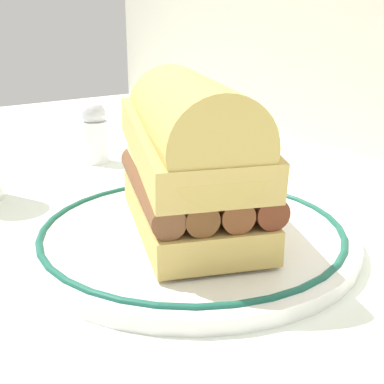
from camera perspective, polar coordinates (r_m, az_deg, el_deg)
ground_plane at (r=0.42m, az=-1.82°, el=-7.48°), size 1.50×1.50×0.00m
plate at (r=0.45m, az=0.00°, el=-4.47°), size 0.27×0.27×0.01m
sausage_sandwich at (r=0.43m, az=0.00°, el=3.87°), size 0.19×0.15×0.12m
salt_shaker at (r=0.69m, az=-10.22°, el=6.14°), size 0.03×0.03×0.08m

